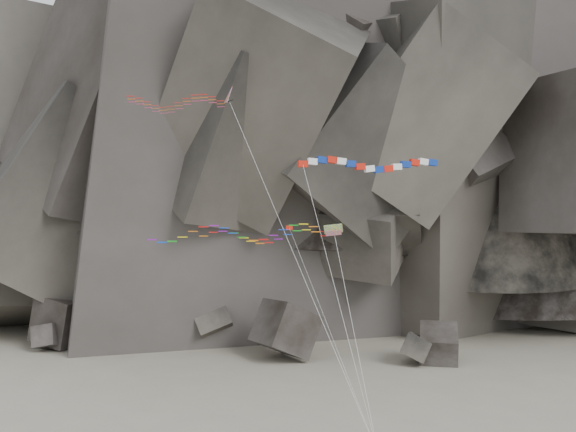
{
  "coord_description": "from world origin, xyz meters",
  "views": [
    {
      "loc": [
        -1.02,
        -52.45,
        18.66
      ],
      "look_at": [
        -3.09,
        6.0,
        18.73
      ],
      "focal_mm": 40.0,
      "sensor_mm": 36.0,
      "label": 1
    }
  ],
  "objects_px": {
    "delta_kite": "(172,102)",
    "banner_kite": "(369,165)",
    "parafoil_kite": "(236,233)",
    "pennant_kite": "(304,266)"
  },
  "relations": [
    {
      "from": "parafoil_kite",
      "to": "banner_kite",
      "type": "bearing_deg",
      "value": 30.29
    },
    {
      "from": "delta_kite",
      "to": "banner_kite",
      "type": "height_order",
      "value": "delta_kite"
    },
    {
      "from": "banner_kite",
      "to": "pennant_kite",
      "type": "distance_m",
      "value": 10.48
    },
    {
      "from": "delta_kite",
      "to": "parafoil_kite",
      "type": "relative_size",
      "value": 1.61
    },
    {
      "from": "delta_kite",
      "to": "banner_kite",
      "type": "bearing_deg",
      "value": -26.6
    },
    {
      "from": "banner_kite",
      "to": "parafoil_kite",
      "type": "bearing_deg",
      "value": -169.54
    },
    {
      "from": "banner_kite",
      "to": "delta_kite",
      "type": "bearing_deg",
      "value": 154.76
    },
    {
      "from": "pennant_kite",
      "to": "parafoil_kite",
      "type": "bearing_deg",
      "value": -162.32
    },
    {
      "from": "delta_kite",
      "to": "parafoil_kite",
      "type": "height_order",
      "value": "delta_kite"
    },
    {
      "from": "parafoil_kite",
      "to": "pennant_kite",
      "type": "relative_size",
      "value": 1.11
    }
  ]
}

